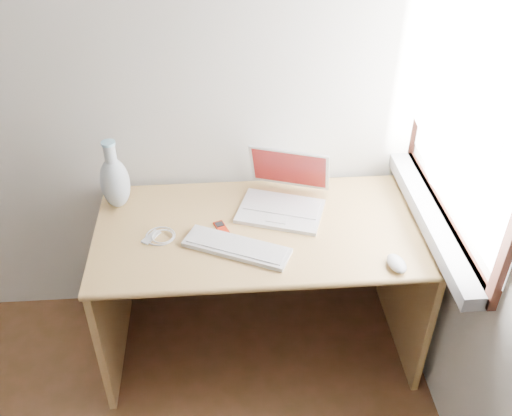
{
  "coord_description": "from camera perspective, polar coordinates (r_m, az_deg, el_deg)",
  "views": [
    {
      "loc": [
        0.86,
        -0.45,
        2.17
      ],
      "look_at": [
        0.99,
        1.35,
        0.84
      ],
      "focal_mm": 40.0,
      "sensor_mm": 36.0,
      "label": 1
    }
  ],
  "objects": [
    {
      "name": "desk",
      "position": [
        2.54,
        0.35,
        -4.43
      ],
      "size": [
        1.36,
        0.68,
        0.72
      ],
      "color": "tan",
      "rests_on": "floor"
    },
    {
      "name": "ipod",
      "position": [
        2.34,
        -3.49,
        -1.98
      ],
      "size": [
        0.07,
        0.1,
        0.01
      ],
      "rotation": [
        0.0,
        0.0,
        0.35
      ],
      "color": "red",
      "rests_on": "desk"
    },
    {
      "name": "window",
      "position": [
        2.14,
        20.07,
        9.51
      ],
      "size": [
        0.11,
        0.99,
        1.1
      ],
      "color": "white",
      "rests_on": "right_wall"
    },
    {
      "name": "mouse",
      "position": [
        2.21,
        13.89,
        -5.41
      ],
      "size": [
        0.08,
        0.12,
        0.04
      ],
      "primitive_type": "ellipsoid",
      "rotation": [
        0.0,
        0.0,
        0.19
      ],
      "color": "white",
      "rests_on": "desk"
    },
    {
      "name": "vase",
      "position": [
        2.46,
        -13.94,
        2.64
      ],
      "size": [
        0.12,
        0.12,
        0.31
      ],
      "color": "silver",
      "rests_on": "desk"
    },
    {
      "name": "laptop",
      "position": [
        2.43,
        2.38,
        1.18
      ],
      "size": [
        0.41,
        0.39,
        0.24
      ],
      "rotation": [
        0.0,
        0.0,
        -0.33
      ],
      "color": "white",
      "rests_on": "desk"
    },
    {
      "name": "external_keyboard",
      "position": [
        2.23,
        -1.93,
        -3.93
      ],
      "size": [
        0.43,
        0.29,
        0.02
      ],
      "rotation": [
        0.0,
        0.0,
        -0.44
      ],
      "color": "silver",
      "rests_on": "desk"
    },
    {
      "name": "remote",
      "position": [
        2.32,
        -10.44,
        -2.87
      ],
      "size": [
        0.08,
        0.09,
        0.01
      ],
      "primitive_type": "cube",
      "rotation": [
        0.0,
        0.0,
        -0.6
      ],
      "color": "silver",
      "rests_on": "desk"
    },
    {
      "name": "cable_coil",
      "position": [
        2.32,
        -9.54,
        -2.78
      ],
      "size": [
        0.15,
        0.15,
        0.01
      ],
      "primitive_type": "torus",
      "rotation": [
        0.0,
        0.0,
        -0.33
      ],
      "color": "silver",
      "rests_on": "desk"
    }
  ]
}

